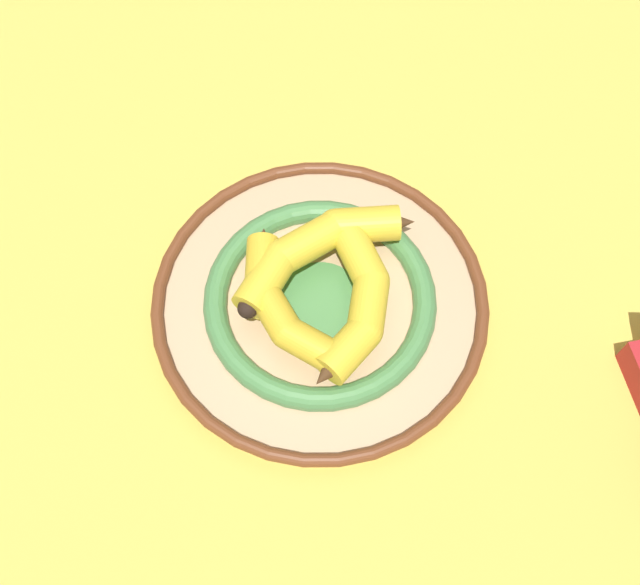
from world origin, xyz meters
TOP-DOWN VIEW (x-y plane):
  - ground_plane at (0.00, 0.00)m, footprint 2.80×2.80m
  - decorative_bowl at (0.04, 0.01)m, footprint 0.35×0.35m
  - banana_a at (-0.00, -0.01)m, footprint 0.19×0.13m
  - banana_b at (0.07, -0.02)m, footprint 0.12×0.15m
  - banana_c at (0.04, 0.06)m, footprint 0.18×0.09m

SIDE VIEW (x-z plane):
  - ground_plane at x=0.00m, z-range 0.00..0.00m
  - decorative_bowl at x=0.04m, z-range 0.00..0.04m
  - banana_b at x=0.07m, z-range 0.04..0.07m
  - banana_c at x=0.04m, z-range 0.04..0.07m
  - banana_a at x=0.00m, z-range 0.04..0.07m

